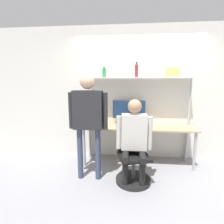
# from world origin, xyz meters

# --- Properties ---
(ground_plane) EXTENTS (12.00, 12.00, 0.00)m
(ground_plane) POSITION_xyz_m (0.00, 0.00, 0.00)
(ground_plane) COLOR gray
(wall_back) EXTENTS (8.00, 0.06, 2.70)m
(wall_back) POSITION_xyz_m (0.00, 0.67, 1.35)
(wall_back) COLOR silver
(wall_back) RESTS_ON ground_plane
(desk) EXTENTS (2.13, 0.62, 0.75)m
(desk) POSITION_xyz_m (0.00, 0.33, 0.68)
(desk) COLOR tan
(desk) RESTS_ON ground_plane
(shelf_unit) EXTENTS (2.02, 0.29, 1.68)m
(shelf_unit) POSITION_xyz_m (0.00, 0.48, 1.48)
(shelf_unit) COLOR silver
(shelf_unit) RESTS_ON ground_plane
(monitor) EXTENTS (0.65, 0.19, 0.47)m
(monitor) POSITION_xyz_m (-0.17, 0.49, 1.02)
(monitor) COLOR #333338
(monitor) RESTS_ON desk
(laptop) EXTENTS (0.35, 0.23, 0.24)m
(laptop) POSITION_xyz_m (-0.11, 0.24, 0.82)
(laptop) COLOR silver
(laptop) RESTS_ON desk
(cell_phone) EXTENTS (0.07, 0.15, 0.01)m
(cell_phone) POSITION_xyz_m (0.14, 0.20, 0.75)
(cell_phone) COLOR #264C8C
(cell_phone) RESTS_ON desk
(office_chair) EXTENTS (0.57, 0.57, 0.91)m
(office_chair) POSITION_xyz_m (-0.10, -0.34, 0.28)
(office_chair) COLOR black
(office_chair) RESTS_ON ground_plane
(person_seated) EXTENTS (0.56, 0.47, 1.33)m
(person_seated) POSITION_xyz_m (-0.09, -0.39, 0.78)
(person_seated) COLOR black
(person_seated) RESTS_ON ground_plane
(person_standing) EXTENTS (0.62, 0.23, 1.71)m
(person_standing) POSITION_xyz_m (-0.81, -0.34, 1.10)
(person_standing) COLOR #38425B
(person_standing) RESTS_ON ground_plane
(bottle_red) EXTENTS (0.07, 0.07, 0.29)m
(bottle_red) POSITION_xyz_m (-0.04, 0.48, 1.80)
(bottle_red) COLOR maroon
(bottle_red) RESTS_ON shelf_unit
(bottle_green) EXTENTS (0.08, 0.08, 0.20)m
(bottle_green) POSITION_xyz_m (-0.67, 0.48, 1.76)
(bottle_green) COLOR #2D8C3F
(bottle_green) RESTS_ON shelf_unit
(storage_box) EXTENTS (0.23, 0.18, 0.17)m
(storage_box) POSITION_xyz_m (0.63, 0.48, 1.76)
(storage_box) COLOR #DBCC66
(storage_box) RESTS_ON shelf_unit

